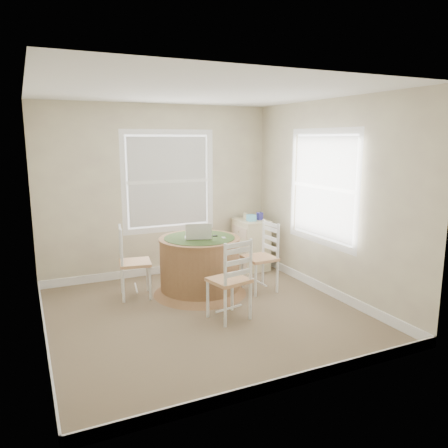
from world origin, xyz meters
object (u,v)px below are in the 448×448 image
chair_near (229,280)px  chair_right (260,258)px  round_table (200,263)px  laptop (198,236)px  corner_chest (251,244)px  chair_left (135,262)px

chair_near → chair_right: (0.80, 0.69, 0.00)m
chair_near → round_table: bearing=-102.4°
laptop → corner_chest: size_ratio=0.51×
chair_right → laptop: size_ratio=2.29×
chair_left → chair_near: same height
laptop → corner_chest: laptop is taller
chair_near → laptop: 0.96m
round_table → chair_left: (-0.83, 0.24, 0.05)m
round_table → chair_right: size_ratio=1.34×
round_table → laptop: size_ratio=3.07×
chair_near → corner_chest: (1.20, 1.69, -0.07)m
round_table → chair_left: chair_left is taller
chair_left → corner_chest: 2.09m
round_table → corner_chest: (1.19, 0.75, -0.02)m
chair_near → corner_chest: bearing=-137.3°
round_table → chair_right: (0.79, -0.25, 0.05)m
chair_near → chair_right: 1.05m
laptop → chair_near: bearing=109.0°
chair_right → chair_left: bearing=-109.5°
chair_left → laptop: 0.91m
chair_left → corner_chest: chair_left is taller
round_table → chair_near: (-0.01, -0.94, 0.05)m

